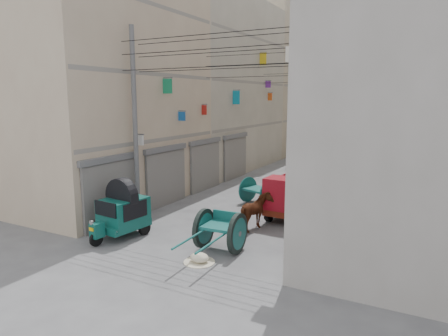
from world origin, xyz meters
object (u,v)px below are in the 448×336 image
Objects in this scene: auto_rickshaw at (122,211)px; distant_car_green at (361,139)px; tonga_cart at (220,230)px; feed_sack at (199,258)px; distant_car_grey at (372,146)px; horse at (255,212)px; second_cart at (258,191)px; mini_truck at (291,198)px; distant_car_white at (321,153)px.

distant_car_green is (2.72, 35.82, -0.34)m from auto_rickshaw.
tonga_cart is (3.87, 0.49, -0.28)m from auto_rickshaw.
auto_rickshaw is 3.96× the size of feed_sack.
distant_car_green is (-2.09, 6.58, -0.01)m from distant_car_grey.
tonga_cart is 35.35m from distant_car_green.
tonga_cart is at bearing 93.92° from horse.
tonga_cart is at bearing -59.57° from second_cart.
second_cart is at bearing 87.51° from distant_car_green.
mini_truck reaches higher than horse.
distant_car_grey is 6.90m from distant_car_green.
distant_car_grey is at bearing -82.98° from horse.
tonga_cart is at bearing -100.00° from mini_truck.
auto_rickshaw is 0.80× the size of tonga_cart.
feed_sack is at bearing 93.98° from horse.
mini_truck reaches higher than distant_car_green.
horse is (-0.76, -2.02, -0.20)m from mini_truck.
second_cart is 22.72m from distant_car_grey.
distant_car_white is at bearing 102.35° from mini_truck.
distant_car_grey reaches higher than distant_car_white.
distant_car_grey is at bearing 92.09° from mini_truck.
second_cart is 3.90m from horse.
mini_truck reaches higher than tonga_cart.
feed_sack is 3.78m from horse.
feed_sack is at bearing 91.01° from distant_car_white.
horse reaches higher than tonga_cart.
horse is 32.85m from distant_car_green.
mini_truck is at bearing -101.98° from horse.
tonga_cart is 1.80× the size of horse.
distant_car_white is (-2.10, 23.11, 0.42)m from feed_sack.
second_cart reaches higher than distant_car_white.
distant_car_green is at bearing -79.02° from horse.
mini_truck is at bearing -17.05° from second_cart.
auto_rickshaw is 0.61× the size of distant_car_grey.
horse reaches higher than distant_car_green.
distant_car_white is at bearing 95.20° from feed_sack.
distant_car_green reaches higher than second_cart.
auto_rickshaw is 5.07m from horse.
horse is 0.42× the size of distant_car_grey.
feed_sack is at bearing -106.31° from distant_car_grey.
mini_truck is (0.96, 4.53, 0.21)m from tonga_cart.
auto_rickshaw is 7.14m from second_cart.
second_cart is at bearing 74.23° from auto_rickshaw.
horse is (0.30, 3.72, 0.57)m from feed_sack.
horse is at bearing 83.55° from tonga_cart.
mini_truck is 24.22m from distant_car_grey.
second_cart is at bearing -109.82° from distant_car_grey.
distant_car_grey is at bearing 86.61° from auto_rickshaw.
mini_truck reaches higher than feed_sack.
tonga_cart is 6.26m from second_cart.
second_cart is 0.43× the size of distant_car_grey.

